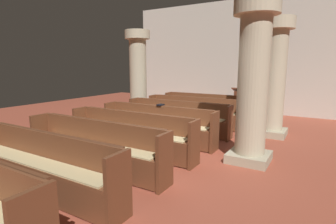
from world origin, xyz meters
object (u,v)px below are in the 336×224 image
pew_row_2 (177,116)px  pillar_aisle_side (274,76)px  hymn_book (161,105)px  pew_row_1 (193,110)px  pew_row_3 (157,123)px  pew_row_6 (41,162)px  pew_row_5 (94,144)px  pew_row_0 (206,106)px  pillar_far_side (138,73)px  lectern (238,104)px  pew_row_4 (130,132)px  pillar_aisle_rear (253,80)px

pew_row_2 → pillar_aisle_side: size_ratio=1.00×
hymn_book → pew_row_2: bearing=88.8°
pew_row_1 → pew_row_3: (0.00, -2.13, 0.00)m
pew_row_3 → pew_row_6: 3.19m
pew_row_3 → pew_row_5: 2.13m
pew_row_1 → pew_row_5: (0.00, -4.25, 0.00)m
pew_row_0 → pew_row_5: 5.32m
pillar_far_side → pew_row_6: bearing=-67.3°
pew_row_2 → lectern: (0.76, 3.45, -0.04)m
pew_row_4 → pillar_far_side: 4.23m
pew_row_4 → pillar_aisle_side: 4.12m
pillar_far_side → pew_row_5: bearing=-62.6°
pew_row_0 → pew_row_6: size_ratio=1.00×
pew_row_0 → pillar_aisle_side: 2.82m
pew_row_0 → pillar_aisle_side: bearing=-24.6°
pillar_aisle_rear → hymn_book: pillar_aisle_rear is taller
pew_row_2 → pew_row_3: 1.06m
pillar_aisle_side → lectern: (-1.59, 2.40, -1.18)m
pew_row_5 → pillar_aisle_rear: bearing=38.9°
pew_row_2 → pew_row_4: bearing=-90.0°
pew_row_0 → pew_row_5: bearing=-90.0°
pew_row_6 → pillar_aisle_side: pillar_aisle_side is taller
hymn_book → pew_row_6: bearing=-89.7°
pillar_aisle_rear → pew_row_3: bearing=174.4°
pew_row_3 → hymn_book: 0.47m
pew_row_6 → pillar_far_side: 6.06m
pew_row_0 → pew_row_2: same height
pew_row_6 → pew_row_0: bearing=90.0°
pillar_aisle_side → lectern: pillar_aisle_side is taller
hymn_book → pew_row_5: bearing=-89.5°
lectern → hymn_book: size_ratio=5.64×
pew_row_0 → hymn_book: hymn_book is taller
pew_row_5 → lectern: (0.76, 6.65, -0.04)m
pew_row_1 → lectern: (0.76, 2.39, -0.04)m
pew_row_1 → pew_row_2: size_ratio=1.00×
pew_row_1 → hymn_book: (-0.02, -1.93, 0.43)m
pillar_aisle_rear → pew_row_5: bearing=-141.1°
pew_row_4 → pillar_aisle_rear: bearing=19.5°
pew_row_3 → pew_row_4: same height
pillar_aisle_rear → lectern: pillar_aisle_rear is taller
pew_row_4 → lectern: lectern is taller
pew_row_4 → pew_row_6: size_ratio=1.00×
pew_row_3 → hymn_book: size_ratio=16.20×
pew_row_5 → pew_row_0: bearing=90.0°
pew_row_3 → pillar_far_side: pillar_far_side is taller
pillar_aisle_side → pew_row_3: bearing=-138.0°
pew_row_4 → pew_row_5: bearing=-90.0°
pew_row_6 → lectern: bearing=84.4°
pew_row_4 → hymn_book: hymn_book is taller
pew_row_0 → pew_row_5: same height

